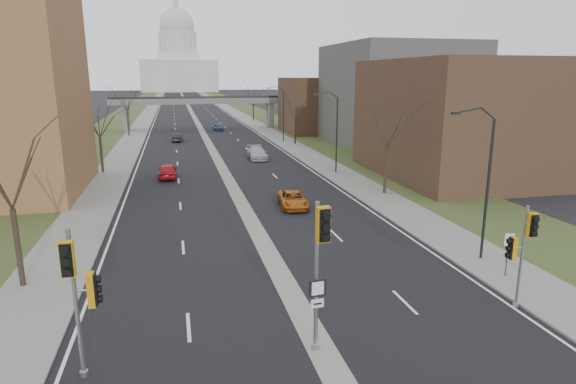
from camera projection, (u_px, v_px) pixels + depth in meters
name	position (u px, v px, depth m)	size (l,w,h in m)	color
ground	(315.00, 337.00, 19.64)	(700.00, 700.00, 0.00)	black
road_surface	(189.00, 107.00, 161.50)	(20.00, 600.00, 0.01)	black
median_strip	(189.00, 107.00, 161.50)	(1.20, 600.00, 0.02)	gray
sidewalk_right	(225.00, 107.00, 164.17)	(4.00, 600.00, 0.12)	gray
sidewalk_left	(152.00, 108.00, 158.81)	(4.00, 600.00, 0.12)	gray
grass_verge_right	(242.00, 106.00, 165.51)	(8.00, 600.00, 0.10)	#2F401D
grass_verge_left	(133.00, 108.00, 157.48)	(8.00, 600.00, 0.10)	#2F401D
commercial_block_near	(461.00, 119.00, 50.06)	(16.00, 20.00, 12.00)	#4E3724
commercial_block_mid	(395.00, 95.00, 73.30)	(18.00, 22.00, 15.00)	#55524D
commercial_block_far	(322.00, 105.00, 89.57)	(14.00, 14.00, 10.00)	#4E3724
pedestrian_bridge	(200.00, 105.00, 94.16)	(34.00, 3.00, 6.45)	slate
capitol	(179.00, 63.00, 317.89)	(48.00, 42.00, 55.75)	silver
streetlight_near	(479.00, 141.00, 26.13)	(2.61, 0.20, 8.70)	black
streetlight_mid	(330.00, 109.00, 50.72)	(2.61, 0.20, 8.70)	black
streetlight_far	(278.00, 98.00, 75.31)	(2.61, 0.20, 8.70)	black
tree_left_a	(5.00, 158.00, 22.74)	(7.20, 7.20, 9.40)	#382B21
tree_left_b	(98.00, 116.00, 51.21)	(6.75, 6.75, 8.81)	#382B21
tree_left_c	(126.00, 95.00, 83.17)	(7.65, 7.65, 9.99)	#382B21
tree_right_a	(388.00, 120.00, 41.78)	(7.20, 7.20, 9.40)	#382B21
tree_right_b	(295.00, 106.00, 73.18)	(6.30, 6.30, 8.22)	#382B21
tree_right_c	(253.00, 90.00, 110.73)	(7.65, 7.65, 9.99)	#382B21
signal_pole_left	(79.00, 284.00, 16.13)	(0.96, 0.96, 5.49)	gray
signal_pole_median	(320.00, 252.00, 17.54)	(0.69, 0.98, 5.96)	gray
signal_pole_right	(522.00, 243.00, 21.29)	(0.83, 0.95, 4.87)	gray
speed_limit_sign	(508.00, 247.00, 24.99)	(0.50, 0.12, 2.35)	black
car_left_near	(168.00, 171.00, 49.94)	(1.83, 4.54, 1.55)	#B5141D
car_left_far	(177.00, 138.00, 77.61)	(1.35, 3.87, 1.28)	black
car_right_near	(293.00, 199.00, 38.96)	(2.14, 4.64, 1.29)	#A35211
car_right_mid	(257.00, 153.00, 61.25)	(2.18, 5.35, 1.55)	#AEAEB6
car_right_far	(218.00, 127.00, 93.11)	(1.48, 3.69, 1.26)	navy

